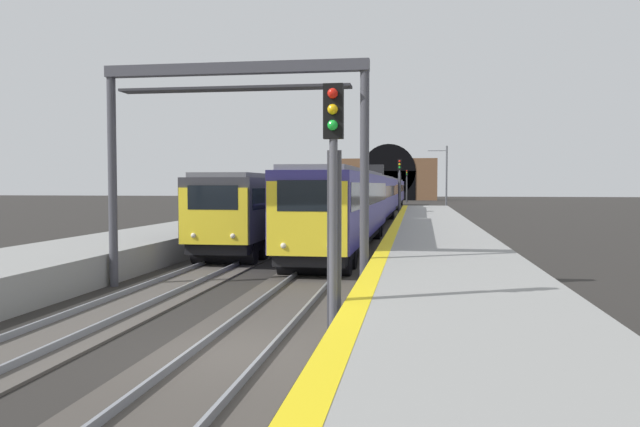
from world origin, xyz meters
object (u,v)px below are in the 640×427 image
railway_signal_mid (400,183)px  catenary_mast_near (446,177)px  railway_signal_near (333,192)px  overhead_signal_gantry (234,120)px  train_adjacent_platform (304,201)px  railway_signal_far (407,183)px  train_main_approaching (380,195)px

railway_signal_mid → catenary_mast_near: 18.84m
railway_signal_near → catenary_mast_near: size_ratio=0.65×
overhead_signal_gantry → catenary_mast_near: catenary_mast_near is taller
railway_signal_near → railway_signal_mid: bearing=-180.0°
catenary_mast_near → railway_signal_near: bearing=175.5°
train_adjacent_platform → railway_signal_far: 66.25m
train_main_approaching → railway_signal_far: (47.59, -1.92, 1.20)m
train_adjacent_platform → railway_signal_mid: railway_signal_mid is taller
train_main_approaching → railway_signal_mid: size_ratio=14.30×
railway_signal_near → catenary_mast_near: 67.45m
railway_signal_mid → railway_signal_far: size_ratio=0.98×
train_adjacent_platform → catenary_mast_near: (36.00, -11.47, 1.98)m
train_adjacent_platform → overhead_signal_gantry: 24.46m
railway_signal_mid → overhead_signal_gantry: bearing=-5.5°
railway_signal_far → overhead_signal_gantry: bearing=-2.6°
railway_signal_far → catenary_mast_near: 30.41m
railway_signal_far → overhead_signal_gantry: 90.21m
train_main_approaching → train_adjacent_platform: 18.85m
train_main_approaching → overhead_signal_gantry: bearing=-2.2°
train_adjacent_platform → railway_signal_mid: bearing=160.7°
railway_signal_mid → overhead_signal_gantry: overhead_signal_gantry is taller
railway_signal_mid → catenary_mast_near: bearing=163.8°
railway_signal_far → railway_signal_near: bearing=0.0°
railway_signal_near → overhead_signal_gantry: bearing=-150.1°
railway_signal_mid → railway_signal_far: (48.02, 0.00, 0.05)m
train_adjacent_platform → railway_signal_far: railway_signal_far is taller
train_main_approaching → overhead_signal_gantry: (-42.51, 2.14, 3.04)m
train_adjacent_platform → railway_signal_near: railway_signal_near is taller
railway_signal_mid → railway_signal_near: bearing=0.0°
train_adjacent_platform → railway_signal_near: size_ratio=7.68×
train_adjacent_platform → railway_signal_mid: (17.93, -6.21, 1.26)m
train_main_approaching → catenary_mast_near: (17.64, -7.18, 1.86)m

